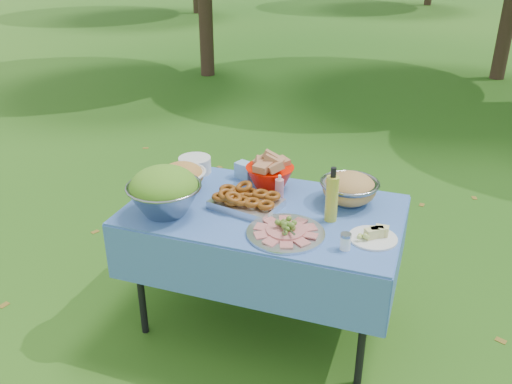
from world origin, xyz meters
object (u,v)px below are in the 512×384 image
pasta_bowl_steel (349,188)px  bread_bowl (270,172)px  plate_stack (195,165)px  charcuterie_platter (286,226)px  oil_bottle (332,194)px  salad_bowl (164,191)px  picnic_table (264,267)px

pasta_bowl_steel → bread_bowl: bearing=173.9°
plate_stack → charcuterie_platter: 0.92m
bread_bowl → oil_bottle: size_ratio=0.95×
salad_bowl → charcuterie_platter: (0.67, -0.01, -0.08)m
bread_bowl → pasta_bowl_steel: 0.48m
plate_stack → pasta_bowl_steel: (0.97, -0.09, 0.04)m
charcuterie_platter → bread_bowl: bearing=116.1°
picnic_table → pasta_bowl_steel: (0.41, 0.23, 0.47)m
pasta_bowl_steel → charcuterie_platter: (-0.23, -0.45, -0.04)m
salad_bowl → bread_bowl: bearing=49.9°
pasta_bowl_steel → oil_bottle: oil_bottle is taller
bread_bowl → pasta_bowl_steel: size_ratio=0.88×
picnic_table → salad_bowl: salad_bowl is taller
charcuterie_platter → oil_bottle: oil_bottle is taller
salad_bowl → oil_bottle: size_ratio=1.33×
oil_bottle → plate_stack: bearing=160.5°
salad_bowl → bread_bowl: size_ratio=1.40×
bread_bowl → charcuterie_platter: 0.56m
picnic_table → charcuterie_platter: charcuterie_platter is taller
bread_bowl → salad_bowl: bearing=-130.1°
picnic_table → oil_bottle: oil_bottle is taller
pasta_bowl_steel → oil_bottle: size_ratio=1.08×
plate_stack → oil_bottle: size_ratio=0.67×
plate_stack → pasta_bowl_steel: pasta_bowl_steel is taller
bread_bowl → pasta_bowl_steel: bread_bowl is taller
salad_bowl → bread_bowl: salad_bowl is taller
pasta_bowl_steel → charcuterie_platter: bearing=-116.6°
picnic_table → salad_bowl: 0.73m
salad_bowl → charcuterie_platter: salad_bowl is taller
salad_bowl → plate_stack: 0.55m
salad_bowl → pasta_bowl_steel: bearing=26.6°
bread_bowl → charcuterie_platter: size_ratio=0.72×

